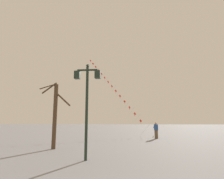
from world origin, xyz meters
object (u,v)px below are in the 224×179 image
kite_train (112,87)px  bare_tree (55,114)px  kite_flyer (156,130)px  twin_lantern_lamp_post (87,92)px

kite_train → bare_tree: (-2.53, -16.26, -4.80)m
bare_tree → kite_train: bearing=81.2°
kite_flyer → bare_tree: 11.47m
kite_train → kite_flyer: 11.58m
kite_flyer → bare_tree: size_ratio=0.38×
kite_flyer → bare_tree: bearing=101.6°
kite_flyer → bare_tree: (-7.94, -8.15, 1.45)m
kite_train → kite_flyer: (5.41, -8.11, -6.25)m
kite_train → twin_lantern_lamp_post: bearing=-88.7°
kite_train → kite_flyer: bearing=-56.3°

